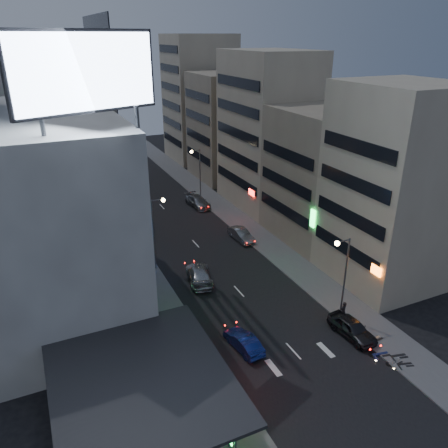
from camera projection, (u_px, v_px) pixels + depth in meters
ground at (323, 384)px, 32.46m from camera, size 180.00×180.00×0.00m
sidewalk_left at (124, 242)px, 54.34m from camera, size 4.00×120.00×0.12m
sidewalk_right at (239, 221)px, 60.48m from camera, size 4.00×120.00×0.12m
food_court at (129, 406)px, 28.00m from camera, size 11.00×13.00×3.88m
white_building at (40, 215)px, 38.99m from camera, size 14.00×24.00×18.00m
shophouse_near at (392, 188)px, 42.96m from camera, size 10.00×11.00×20.00m
shophouse_mid at (324, 175)px, 53.53m from camera, size 11.00×12.00×16.00m
shophouse_far at (268, 131)px, 62.96m from camera, size 10.00×14.00×22.00m
far_left_a at (39, 144)px, 59.98m from camera, size 11.00×10.00×20.00m
far_left_b at (33, 143)px, 71.62m from camera, size 12.00×10.00×15.00m
far_right_a at (227, 127)px, 76.44m from camera, size 11.00×12.00×18.00m
far_right_b at (200, 99)px, 87.10m from camera, size 12.00×12.00×24.00m
billboard at (86, 73)px, 27.13m from camera, size 9.52×3.75×6.20m
street_lamp_right_near at (343, 268)px, 37.58m from camera, size 1.60×0.44×8.02m
street_lamp_left at (156, 224)px, 46.37m from camera, size 1.60×0.44×8.02m
street_lamp_right_far at (198, 168)px, 65.89m from camera, size 1.60×0.44×8.02m
parked_car_right_near at (352, 328)px, 37.27m from camera, size 2.28×4.87×1.61m
parked_car_right_mid at (241, 235)px, 54.82m from camera, size 1.87×4.59×1.48m
parked_car_left at (134, 220)px, 58.86m from camera, size 2.83×5.79×1.59m
parked_car_right_far at (198, 202)px, 65.55m from camera, size 2.73×5.63×1.58m
road_car_blue at (244, 342)px, 35.78m from camera, size 1.97×4.39×1.40m
road_car_silver at (199, 274)px, 45.64m from camera, size 3.53×6.07×1.65m
person at (343, 311)px, 39.17m from camera, size 0.76×0.58×1.86m
scooter_black_a at (412, 357)px, 34.18m from camera, size 1.11×1.90×1.10m
scooter_silver_a at (400, 354)px, 34.56m from camera, size 0.64×1.65×0.99m
scooter_blue at (388, 345)px, 35.33m from camera, size 1.04×2.09×1.22m
scooter_black_b at (406, 347)px, 35.12m from camera, size 1.06×2.04×1.19m
scooter_silver_b at (379, 330)px, 37.23m from camera, size 0.86×1.90×1.12m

